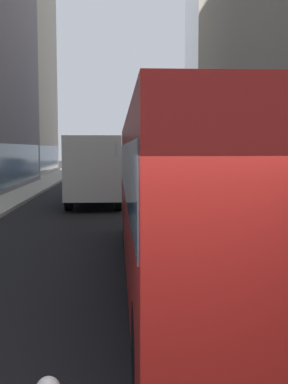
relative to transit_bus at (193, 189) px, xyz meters
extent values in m
plane|color=black|center=(-1.20, 28.67, -1.78)|extent=(120.00, 120.00, 0.00)
cube|color=#ADA89E|center=(-6.90, 28.67, -1.70)|extent=(2.40, 110.00, 0.15)
cube|color=gray|center=(4.50, 28.67, -1.70)|extent=(2.40, 110.00, 0.15)
cube|color=slate|center=(-7.42, 20.24, -0.18)|extent=(0.08, 14.14, 2.40)
cube|color=slate|center=(-8.17, 37.21, -0.18)|extent=(0.08, 15.30, 2.40)
cube|color=slate|center=(5.02, 17.54, -0.18)|extent=(0.08, 20.27, 2.40)
cube|color=slate|center=(10.70, 36.72, 9.06)|extent=(9.15, 14.76, 21.67)
cube|color=slate|center=(6.14, 36.72, -0.18)|extent=(0.08, 13.29, 2.40)
cube|color=red|center=(0.00, -0.01, -0.10)|extent=(2.55, 11.50, 2.75)
cube|color=slate|center=(0.00, -0.01, 0.39)|extent=(2.57, 11.04, 0.90)
cube|color=black|center=(0.00, 5.69, -1.23)|extent=(2.55, 0.16, 0.44)
cylinder|color=black|center=(-1.12, 3.54, -1.28)|extent=(0.30, 1.00, 1.00)
cylinder|color=black|center=(1.13, 3.54, -1.28)|extent=(0.30, 1.00, 1.00)
cylinder|color=black|center=(-1.12, -4.16, -1.28)|extent=(0.30, 1.00, 1.00)
cube|color=silver|center=(-1.45, 5.14, 0.72)|extent=(0.08, 0.24, 0.40)
cube|color=red|center=(-2.40, 41.04, -1.08)|extent=(1.78, 4.62, 0.75)
cube|color=slate|center=(-2.40, 40.81, -0.43)|extent=(1.64, 2.08, 0.55)
cylinder|color=black|center=(-3.18, 42.93, -1.46)|extent=(0.22, 0.64, 0.64)
cylinder|color=black|center=(-1.62, 42.93, -1.46)|extent=(0.22, 0.64, 0.64)
cylinder|color=black|center=(-3.18, 39.14, -1.46)|extent=(0.22, 0.64, 0.64)
cylinder|color=black|center=(-1.62, 39.14, -1.46)|extent=(0.22, 0.64, 0.64)
cube|color=slate|center=(1.60, 26.17, -1.08)|extent=(1.95, 4.60, 0.75)
cube|color=slate|center=(1.60, 25.94, -0.43)|extent=(1.79, 2.07, 0.55)
cylinder|color=black|center=(0.74, 28.05, -1.46)|extent=(0.22, 0.64, 0.64)
cylinder|color=black|center=(2.46, 28.05, -1.46)|extent=(0.22, 0.64, 0.64)
cylinder|color=black|center=(0.74, 24.28, -1.46)|extent=(0.22, 0.64, 0.64)
cylinder|color=black|center=(2.46, 24.28, -1.46)|extent=(0.22, 0.64, 0.64)
cube|color=#4C6BB7|center=(-4.00, 34.86, -1.08)|extent=(1.92, 4.21, 0.75)
cube|color=slate|center=(-4.00, 34.65, -0.43)|extent=(1.76, 1.90, 0.55)
cylinder|color=black|center=(-4.85, 36.55, -1.46)|extent=(0.22, 0.64, 0.64)
cylinder|color=black|center=(-3.15, 36.55, -1.46)|extent=(0.22, 0.64, 0.64)
cylinder|color=black|center=(-4.85, 33.17, -1.46)|extent=(0.22, 0.64, 0.64)
cylinder|color=black|center=(-3.15, 33.17, -1.46)|extent=(0.22, 0.64, 0.64)
cube|color=#B7BABF|center=(0.00, 32.60, -1.08)|extent=(1.88, 4.72, 0.75)
cube|color=slate|center=(0.00, 32.36, -0.43)|extent=(1.73, 2.12, 0.55)
cylinder|color=black|center=(-0.83, 34.54, -1.46)|extent=(0.22, 0.64, 0.64)
cylinder|color=black|center=(0.83, 34.54, -1.46)|extent=(0.22, 0.64, 0.64)
cylinder|color=black|center=(-0.83, 30.66, -1.46)|extent=(0.22, 0.64, 0.64)
cylinder|color=black|center=(0.83, 30.66, -1.46)|extent=(0.22, 0.64, 0.64)
cube|color=#19519E|center=(-2.40, 15.91, -0.28)|extent=(2.30, 2.00, 2.10)
cube|color=silver|center=(-2.40, 12.16, -0.03)|extent=(2.30, 5.50, 2.60)
cylinder|color=black|center=(-3.41, 15.91, -1.33)|extent=(0.28, 0.90, 0.90)
cylinder|color=black|center=(-1.39, 15.91, -1.33)|extent=(0.28, 0.90, 0.90)
cylinder|color=black|center=(-3.41, 10.41, -1.33)|extent=(0.28, 0.90, 0.90)
cylinder|color=black|center=(-1.39, 10.41, -1.33)|extent=(0.28, 0.90, 0.90)
camera|label=1|loc=(-1.42, -8.76, 0.77)|focal=43.95mm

